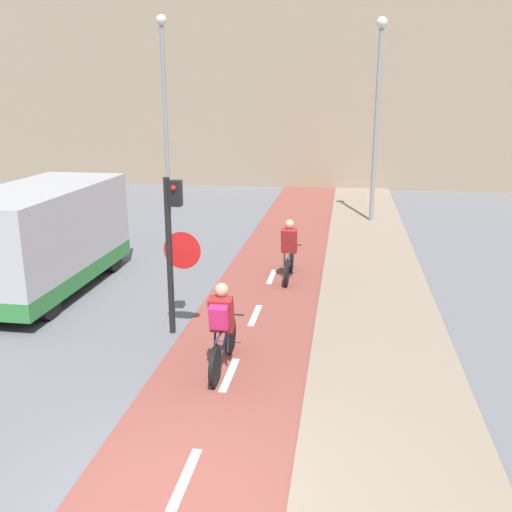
{
  "coord_description": "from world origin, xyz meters",
  "views": [
    {
      "loc": [
        1.65,
        -4.81,
        4.19
      ],
      "look_at": [
        0.0,
        5.61,
        1.2
      ],
      "focal_mm": 40.0,
      "sensor_mm": 36.0,
      "label": 1
    }
  ],
  "objects": [
    {
      "name": "ground_plane",
      "position": [
        0.0,
        0.0,
        0.0
      ],
      "size": [
        120.0,
        120.0,
        0.0
      ],
      "primitive_type": "plane",
      "color": "slate"
    },
    {
      "name": "bike_lane",
      "position": [
        0.0,
        0.0,
        0.01
      ],
      "size": [
        2.38,
        60.0,
        0.02
      ],
      "color": "brown",
      "rests_on": "ground_plane"
    },
    {
      "name": "building_row_background",
      "position": [
        0.0,
        24.28,
        5.98
      ],
      "size": [
        60.0,
        5.2,
        11.94
      ],
      "color": "gray",
      "rests_on": "ground_plane"
    },
    {
      "name": "traffic_light_pole",
      "position": [
        -1.28,
        4.49,
        1.77
      ],
      "size": [
        0.67,
        0.25,
        2.84
      ],
      "color": "black",
      "rests_on": "ground_plane"
    },
    {
      "name": "street_lamp_far",
      "position": [
        -4.59,
        14.62,
        4.13
      ],
      "size": [
        0.36,
        0.36,
        6.75
      ],
      "color": "gray",
      "rests_on": "ground_plane"
    },
    {
      "name": "street_lamp_sidewalk",
      "position": [
        2.55,
        14.69,
        4.02
      ],
      "size": [
        0.36,
        0.36,
        6.55
      ],
      "color": "gray",
      "rests_on": "ground_plane"
    },
    {
      "name": "cyclist_near",
      "position": [
        -0.15,
        3.18,
        0.7
      ],
      "size": [
        0.46,
        1.76,
        1.44
      ],
      "color": "black",
      "rests_on": "ground_plane"
    },
    {
      "name": "cyclist_far",
      "position": [
        0.41,
        7.93,
        0.66
      ],
      "size": [
        0.46,
        1.73,
        1.44
      ],
      "color": "black",
      "rests_on": "ground_plane"
    },
    {
      "name": "van",
      "position": [
        -4.84,
        6.33,
        1.13
      ],
      "size": [
        2.05,
        4.87,
        2.3
      ],
      "color": "#B7B7BC",
      "rests_on": "ground_plane"
    }
  ]
}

